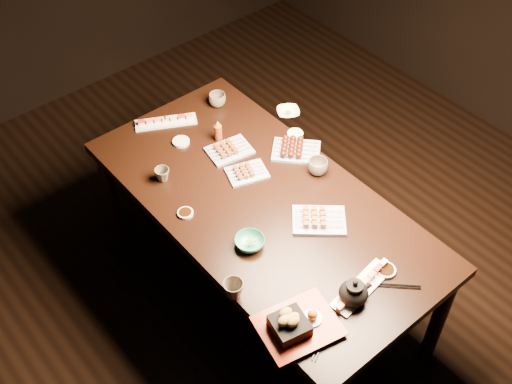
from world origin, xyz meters
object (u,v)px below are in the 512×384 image
Objects in this scene: yakitori_plate_left at (229,148)px; yakitori_plate_center at (247,170)px; dining_table at (262,250)px; edamame_bowl_green at (250,242)px; teacup_far_right at (217,100)px; tempura_tray at (299,321)px; sushi_platter_far at (166,120)px; yakitori_plate_right at (319,217)px; edamame_bowl_cream at (288,112)px; condiment_bottle at (218,131)px; teacup_mid_right at (318,167)px; teapot at (354,291)px; sushi_platter_near at (362,285)px; teacup_far_left at (162,175)px; teacup_near_left at (234,289)px.

yakitori_plate_center is at bearing -90.42° from yakitori_plate_left.
dining_table is 13.49× the size of edamame_bowl_green.
edamame_bowl_green is 1.41× the size of teacup_far_right.
sushi_platter_far is at bearing 89.49° from tempura_tray.
yakitori_plate_right reaches higher than yakitori_plate_left.
edamame_bowl_cream is 1.34m from tempura_tray.
edamame_bowl_green is (-0.22, -0.17, 0.40)m from dining_table.
tempura_tray is at bearing -112.20° from condiment_bottle.
teacup_mid_right is at bearing -113.92° from edamame_bowl_cream.
teapot is (-0.36, -1.38, 0.02)m from teacup_far_right.
sushi_platter_far is (-0.02, 1.42, -0.00)m from sushi_platter_near.
teacup_far_left reaches higher than edamame_bowl_cream.
yakitori_plate_right is 0.77× the size of tempura_tray.
yakitori_plate_right is 3.32× the size of teacup_far_left.
tempura_tray is 3.30× the size of teacup_far_right.
teacup_far_left is 1.11m from teapot.
yakitori_plate_center is 1.95× the size of teacup_mid_right.
dining_table is 5.45× the size of sushi_platter_near.
condiment_bottle reaches higher than teacup_mid_right.
sushi_platter_far is (-0.03, 0.77, 0.39)m from dining_table.
teacup_far_left is at bearing 81.79° from sushi_platter_far.
sushi_platter_near is at bearing -36.28° from teacup_near_left.
teacup_near_left is (-0.55, -0.07, 0.01)m from yakitori_plate_right.
teacup_near_left reaches higher than yakitori_plate_left.
sushi_platter_near is at bearing 29.48° from teapot.
dining_table is 0.45m from yakitori_plate_center.
dining_table is at bearing 120.22° from sushi_platter_far.
teacup_far_left is (-0.34, 0.23, 0.01)m from yakitori_plate_center.
yakitori_plate_center is 1.46× the size of edamame_bowl_green.
yakitori_plate_right is at bearing -78.09° from yakitori_plate_left.
teacup_far_left is (-0.80, 0.02, 0.02)m from edamame_bowl_cream.
teacup_near_left is 0.88× the size of teacup_mid_right.
sushi_platter_far is at bearing 114.32° from teacup_mid_right.
edamame_bowl_cream is 0.80m from teacup_far_left.
sushi_platter_near is 1.70× the size of yakitori_plate_center.
teacup_near_left is (-0.22, -0.16, 0.02)m from edamame_bowl_green.
yakitori_plate_center is 0.51m from edamame_bowl_cream.
teacup_far_right is 1.42m from teapot.
edamame_bowl_cream is at bearing 14.01° from yakitori_plate_left.
teacup_far_left is at bearing 118.17° from teapot.
edamame_bowl_green is 1.83× the size of teacup_far_left.
sushi_platter_far is at bearing 110.03° from dining_table.
sushi_platter_far is 2.59× the size of condiment_bottle.
sushi_platter_near is at bearing -118.60° from teacup_mid_right.
edamame_bowl_cream is at bearing -10.58° from condiment_bottle.
teapot reaches higher than tempura_tray.
edamame_bowl_green is at bearing -84.02° from teacup_far_left.
dining_table is 0.76m from edamame_bowl_cream.
edamame_bowl_green reaches higher than sushi_platter_far.
tempura_tray is 3.15× the size of teacup_mid_right.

